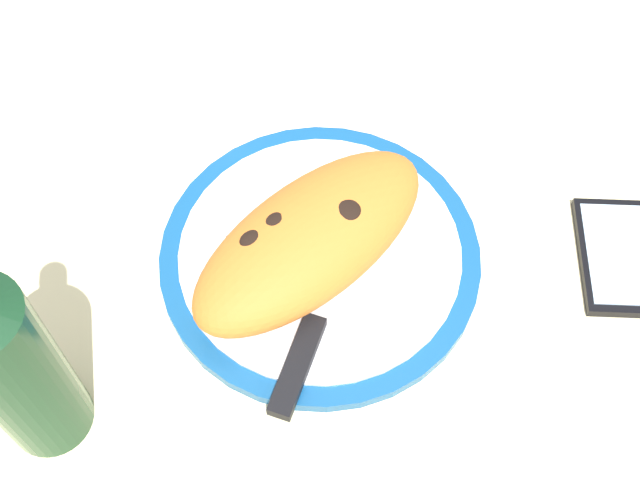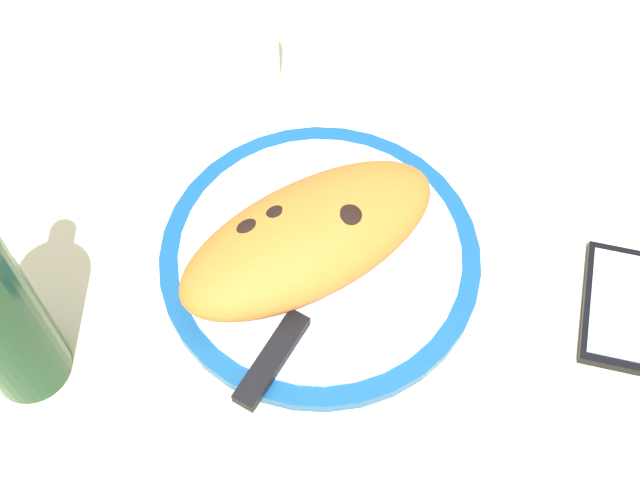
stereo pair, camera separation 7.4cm
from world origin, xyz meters
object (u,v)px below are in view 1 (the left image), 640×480
fork (290,205)px  water_glass (207,69)px  wine_bottle (11,365)px  knife (309,337)px  calzone (310,239)px  smartphone (617,256)px  plate (320,256)px

fork → water_glass: 17.22cm
water_glass → wine_bottle: 37.04cm
knife → water_glass: size_ratio=1.97×
fork → water_glass: water_glass is taller
fork → wine_bottle: bearing=10.1°
calzone → wine_bottle: wine_bottle is taller
knife → wine_bottle: size_ratio=0.65×
calzone → fork: 6.58cm
fork → knife: 13.80cm
calzone → knife: calzone is taller
calzone → smartphone: bearing=145.6°
calzone → knife: bearing=53.5°
fork → wine_bottle: size_ratio=0.58×
wine_bottle → plate: bearing=178.3°
plate → fork: size_ratio=1.78×
smartphone → calzone: bearing=-34.4°
fork → knife: (6.49, 12.17, 0.30)cm
wine_bottle → fork: bearing=-169.9°
water_glass → wine_bottle: bearing=36.9°
smartphone → wine_bottle: (48.90, -16.66, 10.60)cm
wine_bottle → water_glass: bearing=-143.1°
plate → calzone: calzone is taller
knife → smartphone: bearing=161.6°
plate → fork: fork is taller
calzone → fork: bearing=-106.5°
fork → smartphone: (-21.53, 21.52, -1.24)cm
fork → smartphone: size_ratio=1.21×
plate → knife: 8.88cm
water_glass → knife: bearing=74.3°
plate → wine_bottle: size_ratio=1.03×
plate → water_glass: water_glass is taller
fork → smartphone: fork is taller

